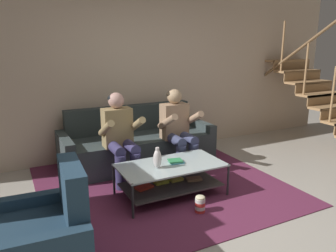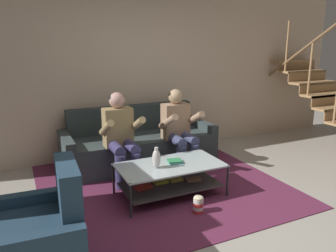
% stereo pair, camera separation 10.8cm
% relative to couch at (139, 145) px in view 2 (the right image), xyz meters
% --- Properties ---
extents(ground, '(16.80, 16.80, 0.00)m').
position_rel_couch_xyz_m(ground, '(0.15, -1.89, -0.29)').
color(ground, '#B0A99D').
extents(back_partition, '(8.40, 0.12, 2.90)m').
position_rel_couch_xyz_m(back_partition, '(0.15, 0.57, 1.16)').
color(back_partition, beige).
rests_on(back_partition, ground).
extents(staircase_run, '(0.96, 2.58, 2.60)m').
position_rel_couch_xyz_m(staircase_run, '(3.38, -0.50, 0.66)').
color(staircase_run, tan).
rests_on(staircase_run, ground).
extents(couch, '(2.28, 0.87, 0.86)m').
position_rel_couch_xyz_m(couch, '(0.00, 0.00, 0.00)').
color(couch, '#354142').
rests_on(couch, ground).
extents(person_seated_left, '(0.50, 0.58, 1.19)m').
position_rel_couch_xyz_m(person_seated_left, '(-0.43, -0.52, 0.36)').
color(person_seated_left, '#38335E').
rests_on(person_seated_left, ground).
extents(person_seated_right, '(0.50, 0.58, 1.18)m').
position_rel_couch_xyz_m(person_seated_right, '(0.43, -0.52, 0.36)').
color(person_seated_right, '#3B4063').
rests_on(person_seated_right, ground).
extents(coffee_table, '(1.26, 0.67, 0.40)m').
position_rel_couch_xyz_m(coffee_table, '(-0.05, -1.22, -0.03)').
color(coffee_table, '#B0C3C5').
rests_on(coffee_table, ground).
extents(area_rug, '(3.00, 3.17, 0.01)m').
position_rel_couch_xyz_m(area_rug, '(-0.02, -0.73, -0.29)').
color(area_rug, '#652745').
rests_on(area_rug, ground).
extents(vase, '(0.10, 0.10, 0.25)m').
position_rel_couch_xyz_m(vase, '(-0.24, -1.26, 0.23)').
color(vase, silver).
rests_on(vase, coffee_table).
extents(book_stack, '(0.20, 0.18, 0.03)m').
position_rel_couch_xyz_m(book_stack, '(0.03, -1.20, 0.12)').
color(book_stack, teal).
rests_on(book_stack, coffee_table).
extents(armchair, '(0.87, 0.88, 0.88)m').
position_rel_couch_xyz_m(armchair, '(-1.62, -1.94, -0.02)').
color(armchair, '#253F54').
rests_on(armchair, ground).
extents(popcorn_tub, '(0.11, 0.11, 0.20)m').
position_rel_couch_xyz_m(popcorn_tub, '(0.04, -1.75, -0.19)').
color(popcorn_tub, red).
rests_on(popcorn_tub, ground).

